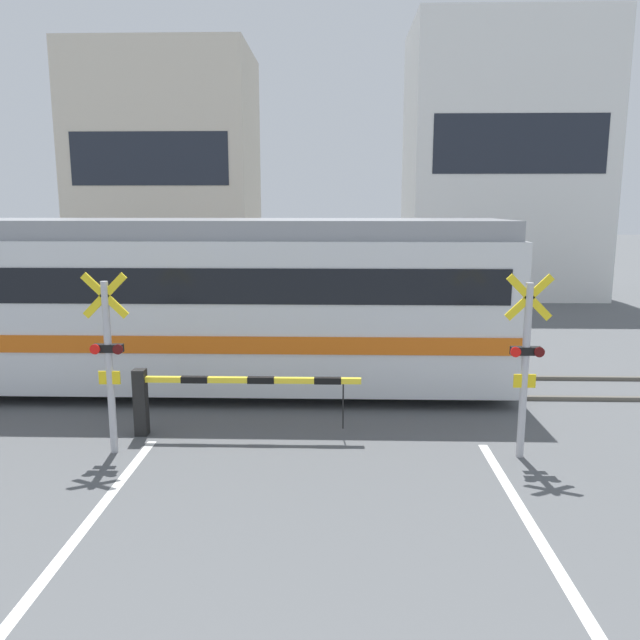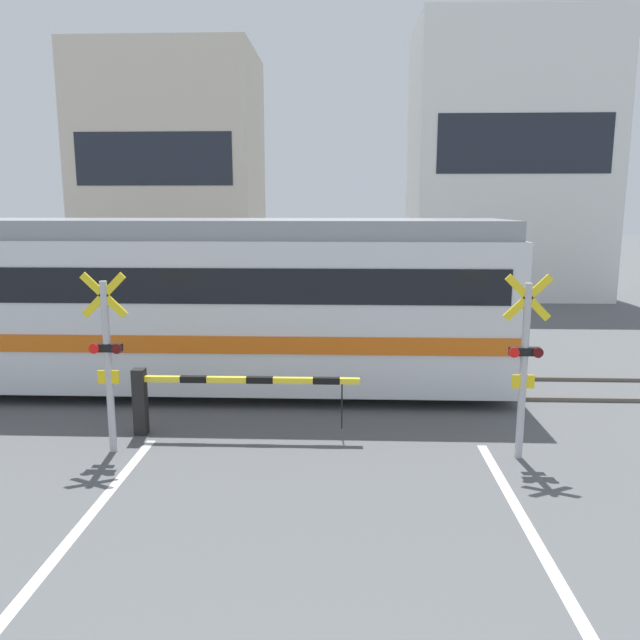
{
  "view_description": "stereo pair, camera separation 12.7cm",
  "coord_description": "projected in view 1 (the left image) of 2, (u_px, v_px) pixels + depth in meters",
  "views": [
    {
      "loc": [
        0.33,
        -0.88,
        3.71
      ],
      "look_at": [
        0.0,
        10.54,
        1.6
      ],
      "focal_mm": 35.0,
      "sensor_mm": 36.0,
      "label": 1
    },
    {
      "loc": [
        0.45,
        -0.88,
        3.71
      ],
      "look_at": [
        0.0,
        10.54,
        1.6
      ],
      "focal_mm": 35.0,
      "sensor_mm": 36.0,
      "label": 2
    }
  ],
  "objects": [
    {
      "name": "building_right_of_street",
      "position": [
        501.0,
        163.0,
        25.53
      ],
      "size": [
        7.6,
        5.18,
        10.78
      ],
      "color": "white",
      "rests_on": "ground_plane"
    },
    {
      "name": "crossing_signal_left",
      "position": [
        109.0,
        356.0,
        9.24
      ],
      "size": [
        0.68,
        0.15,
        2.75
      ],
      "color": "#B2B2B7",
      "rests_on": "ground_plane"
    },
    {
      "name": "rail_track_near",
      "position": [
        320.0,
        396.0,
        12.15
      ],
      "size": [
        50.0,
        0.1,
        0.08
      ],
      "color": "#5B564C",
      "rests_on": "ground_plane"
    },
    {
      "name": "crossing_barrier_far",
      "position": [
        403.0,
        326.0,
        15.5
      ],
      "size": [
        3.68,
        0.2,
        1.1
      ],
      "color": "black",
      "rests_on": "ground_plane"
    },
    {
      "name": "commuter_train",
      "position": [
        110.0,
        299.0,
        12.65
      ],
      "size": [
        16.02,
        3.0,
        3.44
      ],
      "color": "silver",
      "rests_on": "ground_plane"
    },
    {
      "name": "building_left_of_street",
      "position": [
        168.0,
        175.0,
        26.0
      ],
      "size": [
        7.12,
        5.18,
        9.86
      ],
      "color": "beige",
      "rests_on": "ground_plane"
    },
    {
      "name": "crossing_signal_right",
      "position": [
        526.0,
        359.0,
        9.06
      ],
      "size": [
        0.68,
        0.15,
        2.75
      ],
      "color": "#B2B2B7",
      "rests_on": "ground_plane"
    },
    {
      "name": "pedestrian",
      "position": [
        333.0,
        298.0,
        18.81
      ],
      "size": [
        0.38,
        0.22,
        1.64
      ],
      "color": "#23232D",
      "rests_on": "ground_plane"
    },
    {
      "name": "rail_track_far",
      "position": [
        322.0,
        376.0,
        13.56
      ],
      "size": [
        50.0,
        0.1,
        0.08
      ],
      "color": "#5B564C",
      "rests_on": "ground_plane"
    },
    {
      "name": "crossing_barrier_near",
      "position": [
        197.0,
        392.0,
        10.07
      ],
      "size": [
        3.68,
        0.2,
        1.1
      ],
      "color": "black",
      "rests_on": "ground_plane"
    }
  ]
}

